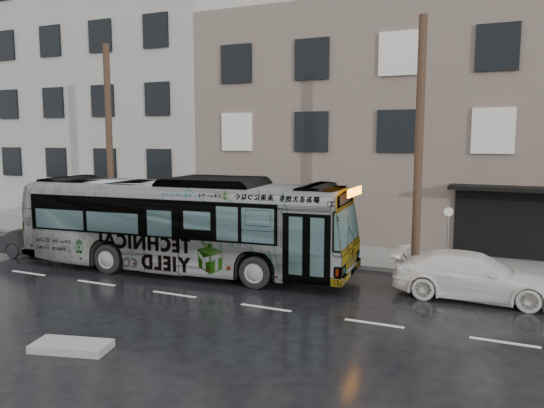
% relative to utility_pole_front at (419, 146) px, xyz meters
% --- Properties ---
extents(ground, '(120.00, 120.00, 0.00)m').
position_rel_utility_pole_front_xyz_m(ground, '(-6.50, -3.30, -4.65)').
color(ground, black).
rests_on(ground, ground).
extents(sidewalk, '(90.00, 3.60, 0.15)m').
position_rel_utility_pole_front_xyz_m(sidewalk, '(-6.50, 1.60, -4.58)').
color(sidewalk, gray).
rests_on(sidewalk, ground).
extents(building_taupe, '(20.00, 12.00, 11.00)m').
position_rel_utility_pole_front_xyz_m(building_taupe, '(-1.50, 9.40, 0.85)').
color(building_taupe, '#76675B').
rests_on(building_taupe, ground).
extents(building_grey, '(26.00, 15.00, 16.00)m').
position_rel_utility_pole_front_xyz_m(building_grey, '(-24.50, 10.90, 3.35)').
color(building_grey, '#A3A09A').
rests_on(building_grey, ground).
extents(utility_pole_front, '(0.30, 0.30, 9.00)m').
position_rel_utility_pole_front_xyz_m(utility_pole_front, '(0.00, 0.00, 0.00)').
color(utility_pole_front, '#473223').
rests_on(utility_pole_front, sidewalk).
extents(utility_pole_rear, '(0.30, 0.30, 9.00)m').
position_rel_utility_pole_front_xyz_m(utility_pole_rear, '(-14.00, 0.00, 0.00)').
color(utility_pole_rear, '#473223').
rests_on(utility_pole_rear, sidewalk).
extents(sign_post, '(0.06, 0.06, 2.40)m').
position_rel_utility_pole_front_xyz_m(sign_post, '(1.10, 0.00, -3.30)').
color(sign_post, slate).
rests_on(sign_post, sidewalk).
extents(bus, '(12.82, 3.98, 3.51)m').
position_rel_utility_pole_front_xyz_m(bus, '(-7.89, -3.09, -2.89)').
color(bus, '#B2B2B2').
rests_on(bus, ground).
extents(white_sedan, '(4.86, 2.00, 1.41)m').
position_rel_utility_pole_front_xyz_m(white_sedan, '(2.14, -2.29, -3.95)').
color(white_sedan, white).
rests_on(white_sedan, ground).
extents(dark_sedan, '(4.00, 1.82, 1.27)m').
position_rel_utility_pole_front_xyz_m(dark_sedan, '(-14.40, -3.58, -4.01)').
color(dark_sedan, black).
rests_on(dark_sedan, ground).
extents(slush_pile, '(1.94, 1.22, 0.18)m').
position_rel_utility_pole_front_xyz_m(slush_pile, '(-6.13, -10.48, -4.56)').
color(slush_pile, '#9C9A94').
rests_on(slush_pile, ground).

